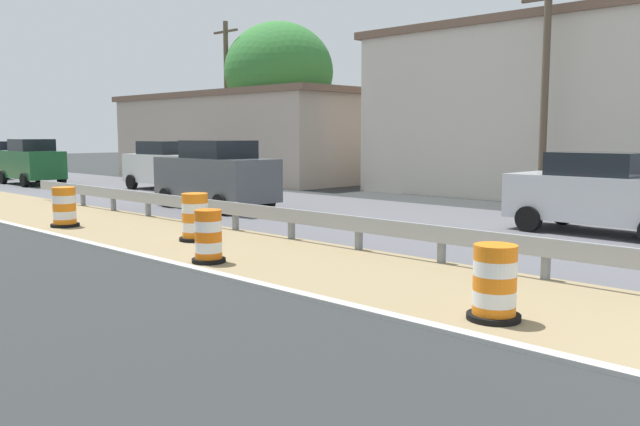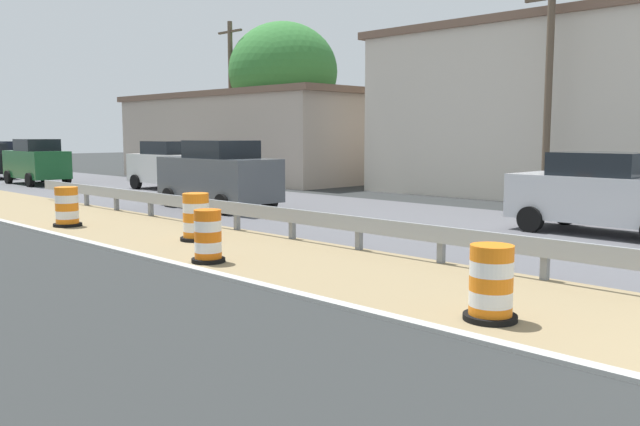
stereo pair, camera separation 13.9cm
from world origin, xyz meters
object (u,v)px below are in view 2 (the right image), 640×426
(traffic_barrel_close, at_px, (208,239))
(traffic_barrel_mid, at_px, (196,219))
(car_mid_far_lane, at_px, (606,193))
(car_distant_a, at_px, (1,157))
(car_lead_near_lane, at_px, (37,162))
(car_trailing_near_lane, at_px, (171,166))
(utility_pole_near, at_px, (548,92))
(traffic_barrel_nearest, at_px, (491,287))
(traffic_barrel_far, at_px, (67,209))
(utility_pole_mid, at_px, (231,99))
(car_trailing_far_lane, at_px, (218,175))

(traffic_barrel_close, distance_m, traffic_barrel_mid, 2.67)
(car_mid_far_lane, xyz_separation_m, car_distant_a, (-0.35, 37.93, -0.01))
(car_lead_near_lane, bearing_deg, traffic_barrel_mid, 168.82)
(car_lead_near_lane, distance_m, car_distant_a, 12.49)
(car_trailing_near_lane, xyz_separation_m, utility_pole_near, (4.62, -14.80, 2.70))
(car_lead_near_lane, relative_size, utility_pole_near, 0.59)
(traffic_barrel_mid, distance_m, utility_pole_near, 12.56)
(traffic_barrel_nearest, relative_size, traffic_barrel_close, 0.99)
(traffic_barrel_close, xyz_separation_m, car_lead_near_lane, (5.72, 21.83, 0.63))
(traffic_barrel_mid, xyz_separation_m, car_distant_a, (7.12, 31.71, 0.49))
(traffic_barrel_nearest, bearing_deg, traffic_barrel_close, 92.58)
(utility_pole_near, bearing_deg, car_trailing_near_lane, 107.35)
(traffic_barrel_close, relative_size, traffic_barrel_mid, 0.93)
(traffic_barrel_nearest, relative_size, traffic_barrel_mid, 0.92)
(traffic_barrel_close, height_order, car_distant_a, car_distant_a)
(utility_pole_near, bearing_deg, traffic_barrel_far, 151.97)
(traffic_barrel_close, bearing_deg, car_distant_a, 76.04)
(car_mid_far_lane, height_order, utility_pole_mid, utility_pole_mid)
(car_trailing_near_lane, relative_size, car_mid_far_lane, 0.98)
(car_lead_near_lane, distance_m, utility_pole_mid, 9.81)
(traffic_barrel_close, height_order, car_trailing_near_lane, car_trailing_near_lane)
(car_trailing_near_lane, distance_m, utility_pole_mid, 6.25)
(traffic_barrel_nearest, height_order, car_lead_near_lane, car_lead_near_lane)
(traffic_barrel_nearest, xyz_separation_m, traffic_barrel_close, (-0.26, 5.82, 0.00))
(traffic_barrel_nearest, bearing_deg, car_mid_far_lane, 12.60)
(traffic_barrel_mid, distance_m, traffic_barrel_far, 4.47)
(utility_pole_near, bearing_deg, traffic_barrel_mid, 168.02)
(traffic_barrel_far, height_order, car_lead_near_lane, car_lead_near_lane)
(utility_pole_mid, bearing_deg, traffic_barrel_nearest, -120.45)
(traffic_barrel_mid, height_order, utility_pole_near, utility_pole_near)
(car_trailing_near_lane, relative_size, car_distant_a, 0.94)
(car_distant_a, xyz_separation_m, utility_pole_mid, (5.09, -17.24, 3.16))
(car_distant_a, bearing_deg, traffic_barrel_far, -14.38)
(car_trailing_near_lane, bearing_deg, car_distant_a, 178.15)
(car_lead_near_lane, xyz_separation_m, car_mid_far_lane, (3.09, -25.75, -0.09))
(traffic_barrel_mid, xyz_separation_m, utility_pole_mid, (12.22, 14.47, 3.65))
(car_mid_far_lane, bearing_deg, car_trailing_far_lane, -162.58)
(car_mid_far_lane, relative_size, car_trailing_far_lane, 0.96)
(car_mid_far_lane, bearing_deg, car_lead_near_lane, -172.08)
(traffic_barrel_close, bearing_deg, car_mid_far_lane, -23.95)
(traffic_barrel_mid, distance_m, car_trailing_near_lane, 14.27)
(car_trailing_near_lane, xyz_separation_m, car_trailing_far_lane, (-3.01, -7.44, 0.05))
(car_trailing_near_lane, bearing_deg, traffic_barrel_far, -48.39)
(car_mid_far_lane, height_order, utility_pole_near, utility_pole_near)
(traffic_barrel_nearest, bearing_deg, traffic_barrel_far, 89.83)
(traffic_barrel_close, relative_size, utility_pole_near, 0.14)
(traffic_barrel_mid, bearing_deg, utility_pole_near, -11.98)
(car_distant_a, bearing_deg, traffic_barrel_close, -11.74)
(utility_pole_near, bearing_deg, car_mid_far_lane, -139.80)
(car_trailing_near_lane, distance_m, utility_pole_near, 15.74)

